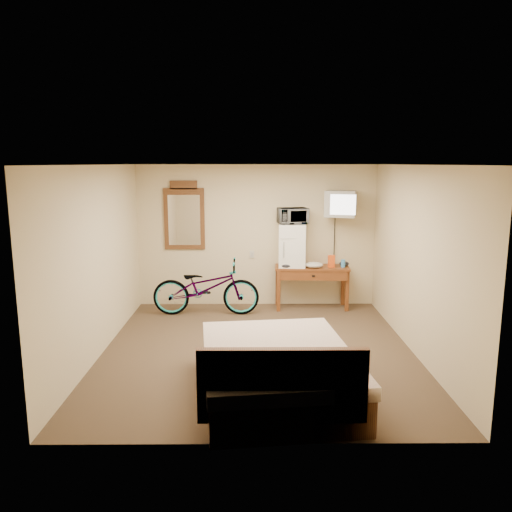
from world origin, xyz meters
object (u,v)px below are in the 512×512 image
(crt_television, at_px, (341,204))
(bed, at_px, (277,372))
(blue_cup, at_px, (343,263))
(desk, at_px, (312,274))
(bicycle, at_px, (206,287))
(mini_fridge, at_px, (292,245))
(wall_mirror, at_px, (184,216))
(microwave, at_px, (293,216))

(crt_television, xyz_separation_m, bed, (-1.23, -3.39, -1.55))
(blue_cup, bearing_deg, crt_television, 140.49)
(desk, xyz_separation_m, blue_cup, (0.53, -0.03, 0.19))
(blue_cup, bearing_deg, bicycle, -172.82)
(desk, bearing_deg, mini_fridge, 170.86)
(crt_television, bearing_deg, desk, -177.65)
(blue_cup, distance_m, bicycle, 2.39)
(blue_cup, xyz_separation_m, wall_mirror, (-2.76, 0.31, 0.78))
(bed, bearing_deg, desk, 77.16)
(wall_mirror, bearing_deg, desk, -6.92)
(mini_fridge, relative_size, bed, 0.33)
(blue_cup, relative_size, wall_mirror, 0.11)
(bicycle, bearing_deg, blue_cup, -83.23)
(mini_fridge, bearing_deg, microwave, 56.33)
(desk, height_order, wall_mirror, wall_mirror)
(microwave, bearing_deg, desk, -22.27)
(bed, bearing_deg, microwave, 82.92)
(bicycle, bearing_deg, mini_fridge, -75.76)
(blue_cup, bearing_deg, desk, 176.31)
(microwave, relative_size, blue_cup, 3.66)
(blue_cup, height_order, wall_mirror, wall_mirror)
(crt_television, height_order, wall_mirror, wall_mirror)
(blue_cup, bearing_deg, wall_mirror, 173.70)
(desk, distance_m, mini_fridge, 0.61)
(desk, distance_m, bicycle, 1.85)
(desk, height_order, crt_television, crt_television)
(desk, bearing_deg, crt_television, 2.35)
(mini_fridge, bearing_deg, wall_mirror, 173.49)
(desk, relative_size, bicycle, 0.73)
(microwave, distance_m, blue_cup, 1.20)
(desk, bearing_deg, bed, -102.84)
(mini_fridge, distance_m, bicycle, 1.66)
(microwave, relative_size, crt_television, 0.75)
(microwave, height_order, bed, microwave)
(bicycle, distance_m, bed, 3.22)
(desk, relative_size, crt_television, 2.01)
(microwave, xyz_separation_m, crt_television, (0.81, -0.04, 0.21))
(bed, bearing_deg, wall_mirror, 111.87)
(crt_television, bearing_deg, wall_mirror, 174.67)
(mini_fridge, relative_size, crt_television, 1.15)
(bicycle, bearing_deg, microwave, -75.75)
(microwave, bearing_deg, bed, -110.18)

